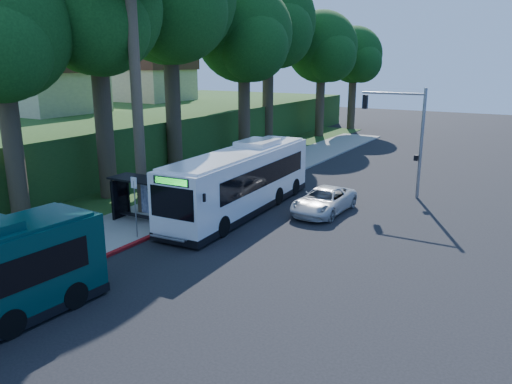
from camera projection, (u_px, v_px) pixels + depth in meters
The scene contains 17 objects.
ground at pixel (280, 229), 26.35m from camera, with size 140.00×140.00×0.00m, color black.
sidewalk at pixel (172, 208), 29.88m from camera, with size 4.50×70.00×0.12m, color gray.
red_curb at pixel (157, 234), 25.42m from camera, with size 0.25×30.00×0.13m, color maroon.
grass_verge at pixel (155, 181), 36.84m from camera, with size 8.00×70.00×0.06m, color #234719.
bus_shelter at pixel (138, 190), 27.02m from camera, with size 3.20×1.51×2.55m.
stop_sign_pole at pixel (135, 199), 24.26m from camera, with size 0.35×0.06×3.17m.
traffic_signal_pole at pixel (406, 129), 31.74m from camera, with size 4.10×0.30×7.00m.
hillside_backdrop at pixel (121, 123), 51.13m from camera, with size 24.00×60.00×8.80m.
tree_0 at pixel (97, 15), 29.51m from camera, with size 8.40×8.00×15.70m.
tree_1 at pixel (170, 2), 36.28m from camera, with size 10.50×10.00×18.26m.
tree_2 at pixel (245, 38), 42.82m from camera, with size 8.82×8.40×15.12m.
tree_3 at pixel (269, 26), 50.09m from camera, with size 10.08×9.60×17.28m.
tree_4 at pixel (322, 51), 56.15m from camera, with size 8.40×8.00×14.14m.
tree_5 at pixel (354, 58), 62.55m from camera, with size 7.35×7.00×12.86m.
tree_6 at pixel (0, 38), 25.12m from camera, with size 7.56×7.20×13.74m.
white_bus at pixel (242, 179), 29.01m from camera, with size 3.44×13.31×3.93m.
pickup at pixel (324, 201), 29.01m from camera, with size 2.40×5.21×1.45m, color silver.
Camera 1 is at (11.45, -22.24, 8.60)m, focal length 35.00 mm.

